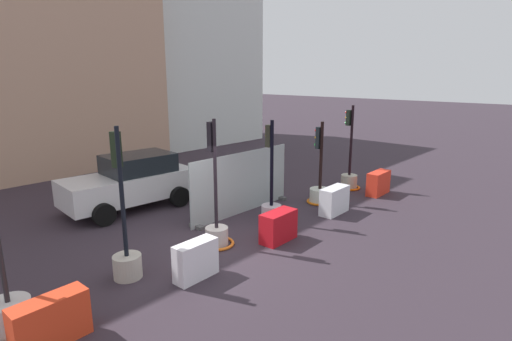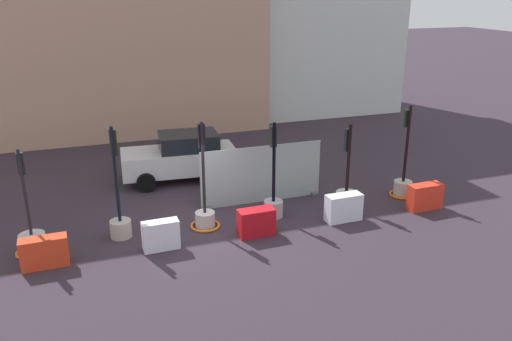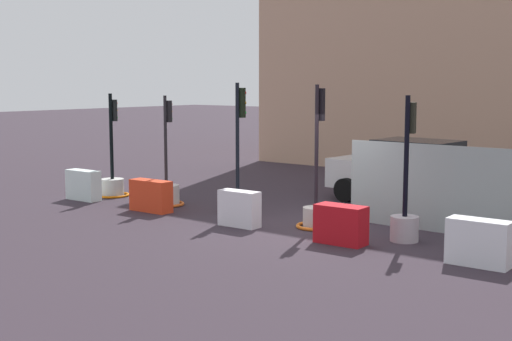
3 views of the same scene
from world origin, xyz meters
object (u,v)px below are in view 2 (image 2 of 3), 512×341
traffic_light_1 (32,239)px  traffic_light_5 (346,193)px  construction_barrier_3 (256,222)px  construction_barrier_4 (344,208)px  traffic_light_4 (273,197)px  traffic_light_6 (403,181)px  traffic_light_3 (205,210)px  construction_barrier_1 (44,252)px  car_white_van (181,157)px  traffic_light_2 (120,215)px  construction_barrier_2 (161,235)px  construction_barrier_5 (425,197)px

traffic_light_1 → traffic_light_5: traffic_light_1 is taller
construction_barrier_3 → construction_barrier_4: construction_barrier_4 is taller
traffic_light_1 → traffic_light_4: size_ratio=0.97×
traffic_light_1 → traffic_light_6: bearing=1.1°
traffic_light_3 → construction_barrier_1: size_ratio=2.74×
traffic_light_6 → car_white_van: bearing=149.2°
traffic_light_3 → traffic_light_5: bearing=0.1°
traffic_light_2 → construction_barrier_1: bearing=-151.4°
traffic_light_2 → traffic_light_3: (2.36, -0.15, -0.12)m
traffic_light_2 → traffic_light_4: (4.49, -0.13, -0.02)m
construction_barrier_4 → car_white_van: 6.35m
traffic_light_4 → construction_barrier_1: size_ratio=2.56×
construction_barrier_2 → car_white_van: (1.58, 5.05, 0.45)m
traffic_light_2 → construction_barrier_1: 2.22m
car_white_van → traffic_light_1: bearing=-139.0°
traffic_light_3 → car_white_van: traffic_light_3 is taller
traffic_light_4 → car_white_van: 4.55m
traffic_light_5 → construction_barrier_1: size_ratio=2.34×
traffic_light_3 → car_white_van: bearing=87.8°
construction_barrier_2 → car_white_van: 5.32m
construction_barrier_4 → construction_barrier_5: size_ratio=0.99×
construction_barrier_4 → traffic_light_2: bearing=170.5°
traffic_light_3 → traffic_light_4: size_ratio=1.07×
traffic_light_4 → construction_barrier_5: bearing=-12.2°
construction_barrier_2 → construction_barrier_1: bearing=179.3°
traffic_light_3 → car_white_van: 4.13m
traffic_light_2 → traffic_light_5: traffic_light_2 is taller
traffic_light_1 → construction_barrier_1: size_ratio=2.49×
construction_barrier_3 → construction_barrier_5: 5.56m
traffic_light_6 → construction_barrier_1: bearing=-174.5°
traffic_light_6 → construction_barrier_5: 1.16m
traffic_light_2 → traffic_light_5: 6.95m
traffic_light_1 → car_white_van: (4.79, 4.16, 0.47)m
traffic_light_2 → traffic_light_5: size_ratio=1.18×
traffic_light_2 → construction_barrier_4: size_ratio=2.91×
traffic_light_4 → construction_barrier_1: 6.50m
construction_barrier_1 → construction_barrier_3: bearing=-0.8°
construction_barrier_4 → car_white_van: (-3.84, 5.03, 0.44)m
traffic_light_6 → car_white_van: (-6.62, 3.95, 0.34)m
traffic_light_1 → construction_barrier_5: size_ratio=2.58×
traffic_light_1 → traffic_light_3: 4.63m
traffic_light_3 → construction_barrier_1: bearing=-168.1°
traffic_light_3 → traffic_light_1: bearing=-179.4°
construction_barrier_3 → construction_barrier_5: bearing=-0.1°
traffic_light_4 → construction_barrier_3: bearing=-131.7°
traffic_light_5 → construction_barrier_2: bearing=-171.1°
construction_barrier_3 → car_white_van: (-1.07, 5.10, 0.47)m
construction_barrier_1 → construction_barrier_5: 11.10m
construction_barrier_1 → construction_barrier_2: 2.88m
construction_barrier_2 → construction_barrier_3: (2.65, -0.04, -0.01)m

